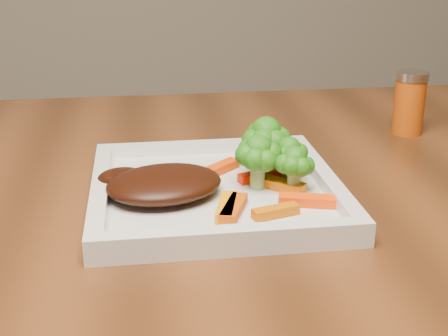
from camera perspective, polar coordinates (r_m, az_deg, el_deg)
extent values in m
cube|color=silver|center=(0.70, -0.81, -2.42)|extent=(0.27, 0.27, 0.01)
ellipsoid|color=black|center=(0.67, -5.48, -1.45)|extent=(0.15, 0.13, 0.03)
cube|color=#CB5D03|center=(0.63, 4.74, -3.98)|extent=(0.05, 0.03, 0.01)
cube|color=#FF4004|center=(0.66, 7.75, -2.95)|extent=(0.07, 0.03, 0.01)
cube|color=orange|center=(0.64, 0.24, -3.57)|extent=(0.03, 0.06, 0.01)
cube|color=#F91504|center=(0.75, 6.42, 0.15)|extent=(0.06, 0.04, 0.01)
cube|color=#E23C03|center=(0.74, -0.34, 0.00)|extent=(0.05, 0.05, 0.01)
cube|color=#FF6F04|center=(0.70, 4.94, -1.44)|extent=(0.06, 0.05, 0.01)
cube|color=#FF2304|center=(0.72, 3.22, -0.72)|extent=(0.05, 0.03, 0.01)
cylinder|color=#B04309|center=(0.95, 16.59, 5.72)|extent=(0.05, 0.05, 0.09)
cube|color=#D54803|center=(0.64, 0.90, -3.70)|extent=(0.04, 0.06, 0.01)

